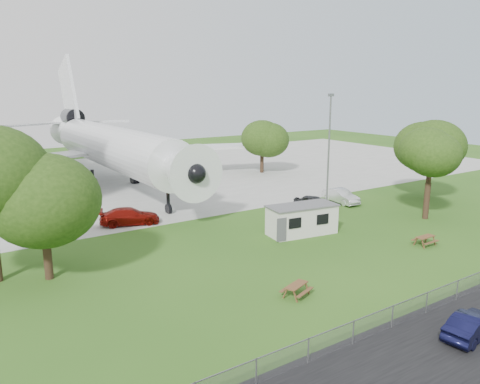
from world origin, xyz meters
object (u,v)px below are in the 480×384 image
airliner (110,145)px  car_centre_sedan (472,325)px  picnic_west (296,296)px  picnic_east (425,245)px  site_cabin (302,219)px

airliner → car_centre_sedan: (2.61, -48.28, -4.60)m
picnic_west → picnic_east: size_ratio=1.00×
airliner → picnic_west: 39.88m
site_cabin → picnic_east: site_cabin is taller
airliner → site_cabin: 31.12m
site_cabin → picnic_east: bearing=-51.3°
car_centre_sedan → picnic_east: bearing=-53.6°
picnic_west → car_centre_sedan: size_ratio=0.44×
airliner → site_cabin: size_ratio=6.90×
picnic_east → site_cabin: bearing=128.4°
picnic_east → car_centre_sedan: 14.79m
site_cabin → picnic_west: (-8.62, -9.41, -1.31)m
airliner → picnic_west: (-1.73, -39.49, -5.27)m
picnic_east → picnic_west: bearing=-174.8°
airliner → picnic_east: size_ratio=26.52×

